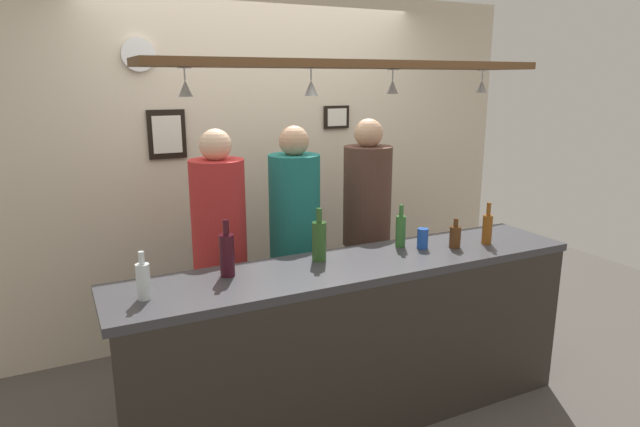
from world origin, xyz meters
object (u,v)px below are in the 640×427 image
Objects in this scene: bottle_wine_dark_red at (227,254)px; person_left_red_shirt at (219,235)px; drink_can at (423,238)px; picture_frame_upper_small at (337,117)px; picture_frame_caricature at (167,134)px; person_middle_teal_shirt at (295,226)px; bottle_beer_amber_tall at (487,228)px; bottle_beer_green_import at (401,230)px; bottle_champagne_green at (319,240)px; bottle_soda_clear at (143,280)px; wall_clock at (138,54)px; person_right_brown_shirt at (367,214)px; bottle_beer_brown_stubby at (455,236)px.

person_left_red_shirt is at bearing 77.57° from bottle_wine_dark_red.
drink_can is 1.50m from picture_frame_upper_small.
drink_can is 0.36× the size of picture_frame_caricature.
person_middle_teal_shirt is 1.23m from bottle_beer_amber_tall.
bottle_beer_green_import is 0.87× the size of bottle_champagne_green.
bottle_beer_green_import is 2.13× the size of drink_can.
bottle_wine_dark_red is 1.94m from picture_frame_upper_small.
picture_frame_caricature is (-0.55, 1.28, 0.50)m from bottle_champagne_green.
person_middle_teal_shirt is 7.61× the size of picture_frame_upper_small.
bottle_soda_clear is 1.79m from wall_clock.
picture_frame_upper_small is at bearing 79.75° from bottle_beer_green_import.
picture_frame_upper_small reaches higher than person_right_brown_shirt.
person_middle_teal_shirt reaches higher than bottle_beer_brown_stubby.
bottle_wine_dark_red is (-0.66, -0.63, 0.08)m from person_middle_teal_shirt.
wall_clock is at bearing 141.30° from person_middle_teal_shirt.
picture_frame_upper_small reaches higher than bottle_beer_green_import.
bottle_beer_green_import reaches higher than bottle_soda_clear.
person_middle_teal_shirt is 1.33m from bottle_soda_clear.
person_middle_teal_shirt is at bearing -38.70° from wall_clock.
wall_clock is at bearing 137.27° from bottle_beer_brown_stubby.
person_left_red_shirt is at bearing -65.00° from wall_clock.
picture_frame_upper_small reaches higher than bottle_beer_amber_tall.
bottle_champagne_green is 0.88× the size of picture_frame_caricature.
picture_frame_upper_small is (1.76, 1.43, 0.60)m from bottle_soda_clear.
drink_can is (0.10, -0.09, -0.04)m from bottle_beer_green_import.
drink_can is at bearing -2.75° from bottle_wine_dark_red.
wall_clock reaches higher than bottle_beer_green_import.
picture_frame_upper_small is at bearing 29.46° from person_left_red_shirt.
bottle_wine_dark_red is 1.36× the size of wall_clock.
person_right_brown_shirt is 0.62m from bottle_beer_green_import.
drink_can is (0.66, -0.07, -0.06)m from bottle_champagne_green.
person_right_brown_shirt is 0.88m from bottle_beer_amber_tall.
picture_frame_caricature is at bearing 131.10° from bottle_beer_green_import.
bottle_wine_dark_red is at bearing -102.43° from person_left_red_shirt.
wall_clock is (-0.17, 1.29, 1.03)m from bottle_wine_dark_red.
bottle_soda_clear reaches higher than drink_can.
bottle_wine_dark_red is at bearing -178.25° from bottle_champagne_green.
bottle_beer_brown_stubby is 1.81m from bottle_soda_clear.
person_middle_teal_shirt is at bearing 78.87° from bottle_champagne_green.
bottle_beer_brown_stubby is at bearing -29.69° from bottle_beer_green_import.
bottle_beer_green_import is 1.09m from bottle_wine_dark_red.
wall_clock is (-1.49, -0.01, 0.45)m from picture_frame_upper_small.
person_left_red_shirt is at bearing 180.00° from person_middle_teal_shirt.
person_left_red_shirt is 5.58× the size of bottle_champagne_green.
bottle_soda_clear is 1.63m from drink_can.
drink_can is (0.54, -0.69, 0.02)m from person_middle_teal_shirt.
bottle_wine_dark_red is at bearing 16.29° from bottle_soda_clear.
person_left_red_shirt is at bearing 148.24° from bottle_beer_brown_stubby.
person_middle_teal_shirt reaches higher than bottle_champagne_green.
bottle_beer_amber_tall is at bearing -39.85° from person_middle_teal_shirt.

